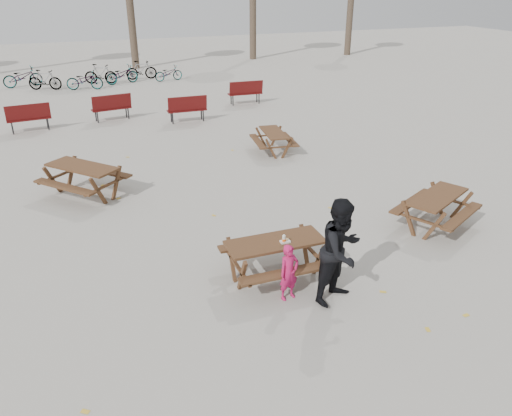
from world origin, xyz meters
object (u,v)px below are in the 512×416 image
object	(u,v)px
picnic_table_north	(84,181)
adult	(341,251)
child	(289,272)
food_tray	(285,242)
main_picnic_table	(275,250)
soda_bottle	(284,239)
picnic_table_far	(274,142)
picnic_table_east	(436,211)

from	to	relation	value
picnic_table_north	adult	bearing A→B (deg)	-9.45
child	picnic_table_north	world-z (taller)	child
food_tray	main_picnic_table	bearing A→B (deg)	141.78
main_picnic_table	soda_bottle	distance (m)	0.31
adult	picnic_table_far	distance (m)	8.09
picnic_table_east	picnic_table_north	distance (m)	8.60
child	picnic_table_north	bearing A→B (deg)	104.84
main_picnic_table	soda_bottle	bearing A→B (deg)	-47.44
adult	child	bearing A→B (deg)	133.98
main_picnic_table	soda_bottle	world-z (taller)	soda_bottle
child	picnic_table_far	size ratio (longest dim) A/B	0.67
child	picnic_table_far	distance (m)	8.02
adult	picnic_table_east	distance (m)	3.84
picnic_table_north	main_picnic_table	bearing A→B (deg)	-10.73
adult	picnic_table_north	xyz separation A→B (m)	(-3.87, 6.28, -0.54)
food_tray	picnic_table_far	xyz separation A→B (m)	(2.64, 6.92, -0.46)
main_picnic_table	picnic_table_north	xyz separation A→B (m)	(-3.09, 5.27, -0.18)
food_tray	picnic_table_north	distance (m)	6.29
food_tray	picnic_table_north	bearing A→B (deg)	121.00
child	main_picnic_table	bearing A→B (deg)	75.12
food_tray	adult	bearing A→B (deg)	-54.54
child	soda_bottle	bearing A→B (deg)	63.44
food_tray	picnic_table_east	distance (m)	4.14
soda_bottle	food_tray	bearing A→B (deg)	18.50
main_picnic_table	picnic_table_far	world-z (taller)	main_picnic_table
main_picnic_table	picnic_table_east	bearing A→B (deg)	9.16
soda_bottle	picnic_table_east	bearing A→B (deg)	11.11
soda_bottle	adult	bearing A→B (deg)	-52.93
adult	picnic_table_far	size ratio (longest dim) A/B	1.22
main_picnic_table	adult	world-z (taller)	adult
main_picnic_table	child	size ratio (longest dim) A/B	1.72
food_tray	child	world-z (taller)	child
main_picnic_table	child	world-z (taller)	child
soda_bottle	adult	xyz separation A→B (m)	(0.67, -0.89, 0.10)
soda_bottle	picnic_table_north	bearing A→B (deg)	120.71
adult	main_picnic_table	bearing A→B (deg)	102.56
picnic_table_east	food_tray	bearing A→B (deg)	163.81
soda_bottle	picnic_table_east	distance (m)	4.18
main_picnic_table	soda_bottle	size ratio (longest dim) A/B	10.59
child	picnic_table_east	world-z (taller)	child
food_tray	picnic_table_far	world-z (taller)	food_tray
picnic_table_far	food_tray	bearing A→B (deg)	166.43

